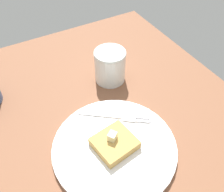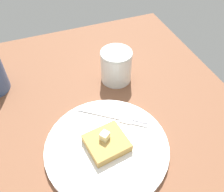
{
  "view_description": "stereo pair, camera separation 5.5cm",
  "coord_description": "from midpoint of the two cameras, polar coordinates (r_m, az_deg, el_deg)",
  "views": [
    {
      "loc": [
        26.0,
        -3.88,
        46.56
      ],
      "look_at": [
        -7.35,
        14.73,
        6.74
      ],
      "focal_mm": 40.0,
      "sensor_mm": 36.0,
      "label": 1
    },
    {
      "loc": [
        28.33,
        1.11,
        46.56
      ],
      "look_at": [
        -7.35,
        14.73,
        6.74
      ],
      "focal_mm": 40.0,
      "sensor_mm": 36.0,
      "label": 2
    }
  ],
  "objects": [
    {
      "name": "fork",
      "position": [
        0.55,
        3.83,
        -5.01
      ],
      "size": [
        10.66,
        13.72,
        0.36
      ],
      "color": "silver",
      "rests_on": "plate"
    },
    {
      "name": "butter_pat_primary",
      "position": [
        0.49,
        1.57,
        -9.29
      ],
      "size": [
        2.18,
        2.22,
        1.66
      ],
      "primitive_type": "cube",
      "rotation": [
        0.0,
        0.0,
        2.19
      ],
      "color": "#F0E9AE",
      "rests_on": "toast_slice_center"
    },
    {
      "name": "syrup_jar",
      "position": [
        0.63,
        3.46,
        6.54
      ],
      "size": [
        7.98,
        7.98,
        8.54
      ],
      "color": "#421A08",
      "rests_on": "table_surface"
    },
    {
      "name": "toast_slice_center",
      "position": [
        0.5,
        1.98,
        -10.85
      ],
      "size": [
        8.31,
        8.77,
        1.89
      ],
      "primitive_type": "cube",
      "rotation": [
        0.0,
        0.0,
        0.15
      ],
      "color": "tan",
      "rests_on": "plate"
    },
    {
      "name": "table_surface",
      "position": [
        0.53,
        -9.4,
        -13.96
      ],
      "size": [
        90.09,
        90.09,
        2.24
      ],
      "primitive_type": "cube",
      "color": "brown",
      "rests_on": "ground"
    },
    {
      "name": "plate",
      "position": [
        0.52,
        1.93,
        -11.74
      ],
      "size": [
        25.12,
        25.12,
        1.2
      ],
      "color": "white",
      "rests_on": "table_surface"
    }
  ]
}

